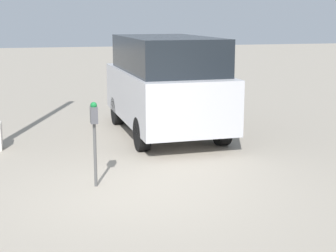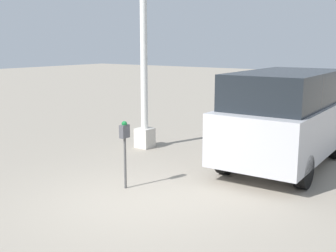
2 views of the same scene
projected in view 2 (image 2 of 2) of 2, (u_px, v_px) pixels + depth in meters
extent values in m
plane|color=gray|center=(134.00, 201.00, 7.84)|extent=(80.00, 80.00, 0.00)
cylinder|color=#4C4C4C|center=(125.00, 163.00, 8.43)|extent=(0.05, 0.05, 1.05)
cube|color=#47474C|center=(125.00, 131.00, 8.30)|extent=(0.20, 0.11, 0.26)
sphere|color=#14662D|center=(124.00, 124.00, 8.27)|extent=(0.11, 0.11, 0.11)
cube|color=beige|center=(145.00, 138.00, 11.84)|extent=(0.44, 0.44, 0.55)
cylinder|color=silver|center=(144.00, 38.00, 11.31)|extent=(0.19, 0.19, 4.95)
cube|color=#B2B2B7|center=(286.00, 128.00, 9.95)|extent=(4.51, 2.10, 1.13)
cube|color=black|center=(286.00, 88.00, 9.68)|extent=(3.62, 1.92, 0.78)
cube|color=orange|center=(288.00, 127.00, 12.16)|extent=(0.08, 0.12, 0.20)
cylinder|color=black|center=(270.00, 136.00, 11.66)|extent=(0.70, 0.26, 0.70)
cylinder|color=black|center=(336.00, 145.00, 10.70)|extent=(0.70, 0.26, 0.70)
cylinder|color=black|center=(225.00, 159.00, 9.41)|extent=(0.70, 0.26, 0.70)
cylinder|color=black|center=(304.00, 172.00, 8.46)|extent=(0.70, 0.26, 0.70)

